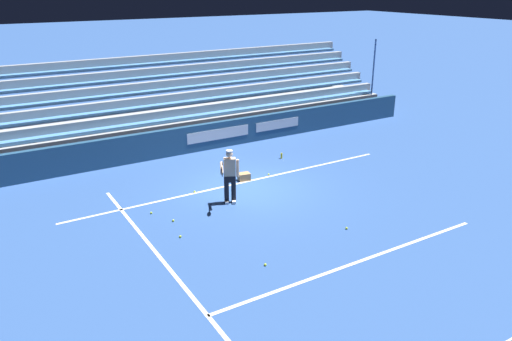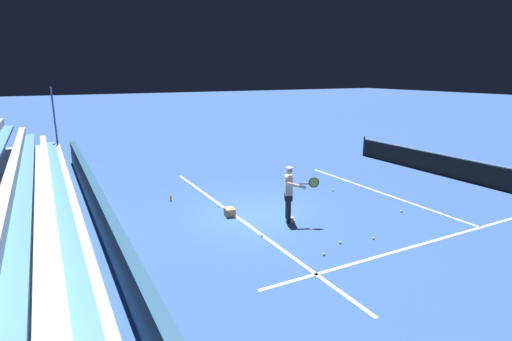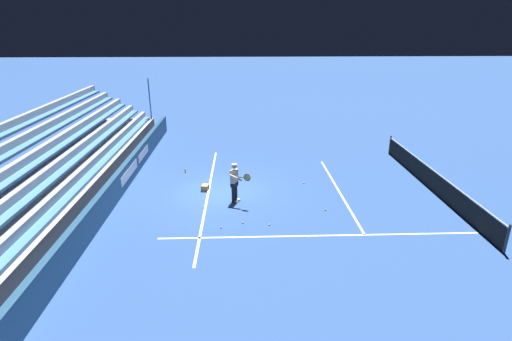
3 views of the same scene
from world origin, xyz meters
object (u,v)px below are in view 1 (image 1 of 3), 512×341
object	(u,v)px
ball_box_cardboard	(244,177)
tennis_ball_by_box	(151,213)
tennis_ball_midcourt	(195,192)
water_bottle	(281,156)
tennis_ball_far_left	(347,228)
tennis_ball_stray_back	(173,221)
tennis_ball_far_right	(269,174)
tennis_player	(230,176)
tennis_ball_near_player	(265,265)
tennis_ball_toward_net	(180,237)

from	to	relation	value
ball_box_cardboard	tennis_ball_by_box	size ratio (longest dim) A/B	6.06
ball_box_cardboard	tennis_ball_midcourt	world-z (taller)	ball_box_cardboard
tennis_ball_by_box	water_bottle	bearing A→B (deg)	-160.73
ball_box_cardboard	tennis_ball_far_left	world-z (taller)	ball_box_cardboard
tennis_ball_far_left	tennis_ball_stray_back	bearing A→B (deg)	-36.63
tennis_ball_far_left	water_bottle	world-z (taller)	water_bottle
tennis_ball_stray_back	water_bottle	xyz separation A→B (m)	(-5.74, -2.95, 0.08)
tennis_ball_midcourt	tennis_ball_far_right	bearing A→B (deg)	-178.70
tennis_player	water_bottle	world-z (taller)	tennis_player
tennis_ball_stray_back	tennis_ball_near_player	bearing A→B (deg)	106.44
tennis_ball_far_right	water_bottle	xyz separation A→B (m)	(-1.40, -1.27, 0.08)
tennis_ball_by_box	tennis_ball_toward_net	distance (m)	1.83
tennis_player	tennis_ball_stray_back	distance (m)	2.24
ball_box_cardboard	tennis_ball_near_player	size ratio (longest dim) A/B	6.06
ball_box_cardboard	tennis_ball_toward_net	distance (m)	4.48
tennis_ball_midcourt	tennis_ball_near_player	distance (m)	5.04
water_bottle	tennis_player	bearing A→B (deg)	35.40
tennis_ball_midcourt	tennis_ball_by_box	world-z (taller)	same
tennis_ball_midcourt	water_bottle	distance (m)	4.52
tennis_player	tennis_ball_by_box	size ratio (longest dim) A/B	25.98
tennis_ball_toward_net	water_bottle	distance (m)	7.14
tennis_ball_toward_net	tennis_ball_far_left	bearing A→B (deg)	154.97
tennis_ball_near_player	tennis_ball_stray_back	distance (m)	3.55
tennis_ball_far_left	tennis_ball_far_right	xyz separation A→B (m)	(-0.37, -4.64, 0.00)
tennis_player	tennis_ball_by_box	bearing A→B (deg)	-11.61
tennis_ball_midcourt	tennis_ball_far_left	bearing A→B (deg)	119.19
ball_box_cardboard	tennis_ball_near_player	xyz separation A→B (m)	(2.34, 5.13, -0.10)
tennis_ball_far_left	water_bottle	size ratio (longest dim) A/B	0.30
tennis_ball_by_box	tennis_ball_toward_net	xyz separation A→B (m)	(-0.16, 1.82, 0.00)
tennis_ball_toward_net	tennis_player	bearing A→B (deg)	-149.37
tennis_ball_far_left	tennis_ball_by_box	bearing A→B (deg)	-41.03
ball_box_cardboard	tennis_ball_far_right	xyz separation A→B (m)	(-0.99, 0.04, -0.10)
tennis_ball_far_right	tennis_ball_near_player	xyz separation A→B (m)	(3.33, 5.09, 0.00)
tennis_ball_near_player	tennis_ball_midcourt	bearing A→B (deg)	-94.66
tennis_ball_midcourt	water_bottle	xyz separation A→B (m)	(-4.32, -1.33, 0.08)
tennis_ball_midcourt	tennis_ball_near_player	bearing A→B (deg)	85.34
tennis_ball_far_left	tennis_ball_midcourt	world-z (taller)	same
tennis_ball_midcourt	tennis_ball_far_right	size ratio (longest dim) A/B	1.00
tennis_ball_midcourt	tennis_ball_by_box	distance (m)	1.95
tennis_ball_near_player	tennis_ball_by_box	bearing A→B (deg)	-72.03
ball_box_cardboard	water_bottle	bearing A→B (deg)	-152.87
tennis_ball_far_right	tennis_ball_toward_net	size ratio (longest dim) A/B	1.00
tennis_ball_midcourt	tennis_ball_far_right	distance (m)	2.92
tennis_ball_far_right	water_bottle	bearing A→B (deg)	-137.88
tennis_ball_far_left	water_bottle	xyz separation A→B (m)	(-1.77, -5.90, 0.08)
ball_box_cardboard	tennis_ball_stray_back	world-z (taller)	ball_box_cardboard
tennis_ball_far_left	tennis_ball_by_box	world-z (taller)	same
tennis_ball_toward_net	water_bottle	xyz separation A→B (m)	(-5.94, -3.96, 0.08)
ball_box_cardboard	tennis_ball_far_right	distance (m)	1.00
tennis_ball_far_right	water_bottle	world-z (taller)	water_bottle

